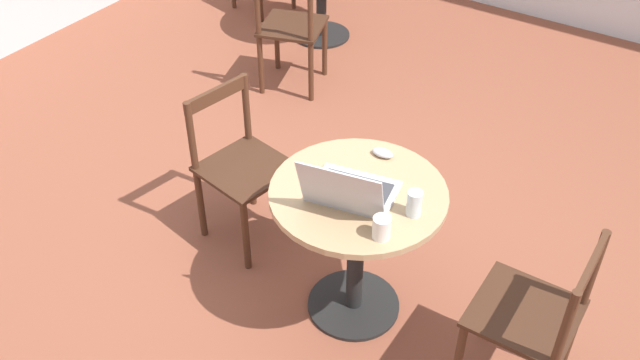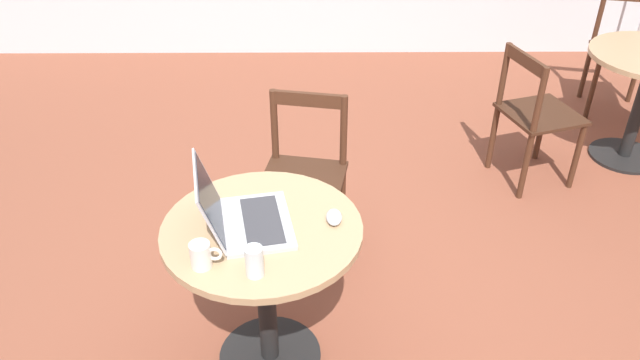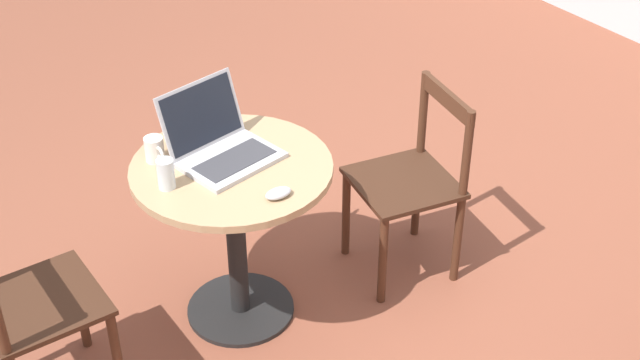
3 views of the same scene
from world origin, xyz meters
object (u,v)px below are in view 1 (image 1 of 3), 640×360
Objects in this scene: mouse at (383,153)px; mug at (382,227)px; drinking_glass at (414,203)px; chair_near_front at (534,319)px; chair_near_back at (241,167)px; laptop at (350,190)px; cafe_table_near at (357,223)px; chair_mid_left at (291,30)px.

mouse is 0.90× the size of mug.
drinking_glass reaches higher than mug.
chair_near_front is 0.72m from mug.
chair_near_back is 2.05× the size of laptop.
drinking_glass reaches higher than chair_near_back.
drinking_glass is at bearing -75.55° from laptop.
laptop is (-0.07, 0.00, 0.23)m from cafe_table_near.
laptop is at bearing 61.71° from mug.
chair_near_back reaches higher than mug.
mug is 0.98× the size of drinking_glass.
chair_near_front is at bearing -72.28° from mug.
chair_near_front is (0.01, -0.82, -0.11)m from cafe_table_near.
chair_near_back reaches higher than mouse.
drinking_glass reaches higher than cafe_table_near.
chair_near_back is 1.00× the size of chair_mid_left.
chair_near_back is 1.09m from drinking_glass.
laptop is 0.27m from drinking_glass.
chair_mid_left is (1.35, 0.64, 0.00)m from chair_near_back.
drinking_glass is (0.18, -0.04, 0.01)m from mug.
drinking_glass reaches higher than mouse.
cafe_table_near is at bearing -100.60° from chair_near_back.
chair_mid_left is at bearing 43.98° from mug.
drinking_glass is (0.07, -0.26, 0.00)m from laptop.
chair_near_back is 0.80m from mouse.
chair_mid_left reaches higher than mug.
drinking_glass is at bearing -90.81° from cafe_table_near.
chair_mid_left reaches higher than mouse.
laptop reaches higher than chair_near_back.
chair_near_back is 7.48× the size of mug.
laptop is 3.57× the size of drinking_glass.
chair_mid_left is at bearing 43.28° from cafe_table_near.
mouse is at bearing -131.73° from chair_mid_left.
chair_mid_left is (1.49, 2.22, 0.00)m from chair_near_front.
chair_near_front is 7.48× the size of mug.
chair_near_front is at bearing -94.97° from chair_near_back.
mouse is (0.27, 0.04, 0.19)m from cafe_table_near.
chair_mid_left is at bearing 41.94° from laptop.
mug is at bearing -108.62° from chair_near_back.
mug reaches higher than mouse.
mug is at bearing 166.63° from drinking_glass.
laptop reaches higher than chair_mid_left.
chair_mid_left reaches higher than cafe_table_near.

